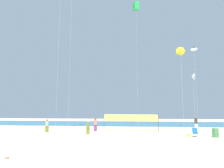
# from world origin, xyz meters

# --- Properties ---
(ground_plane) EXTENTS (120.00, 120.00, 0.00)m
(ground_plane) POSITION_xyz_m (0.00, 0.00, 0.00)
(ground_plane) COLOR beige
(ocean_band) EXTENTS (120.00, 20.00, 0.01)m
(ocean_band) POSITION_xyz_m (0.00, 29.82, 0.00)
(ocean_band) COLOR teal
(ocean_band) RESTS_ON ground
(toddler_figure) EXTENTS (0.20, 0.20, 0.86)m
(toddler_figure) POSITION_xyz_m (-2.03, -9.04, 0.46)
(toddler_figure) COLOR gold
(toddler_figure) RESTS_ON ground
(beachgoer_coral_shirt) EXTENTS (0.41, 0.41, 1.77)m
(beachgoer_coral_shirt) POSITION_xyz_m (-2.92, 10.51, 0.95)
(beachgoer_coral_shirt) COLOR #7A3872
(beachgoer_coral_shirt) RESTS_ON ground
(beachgoer_sage_shirt) EXTENTS (0.38, 0.38, 1.64)m
(beachgoer_sage_shirt) POSITION_xyz_m (-8.72, 8.52, 0.88)
(beachgoer_sage_shirt) COLOR olive
(beachgoer_sage_shirt) RESTS_ON ground
(beachgoer_charcoal_shirt) EXTENTS (0.42, 0.42, 1.85)m
(beachgoer_charcoal_shirt) POSITION_xyz_m (10.91, 14.94, 0.99)
(beachgoer_charcoal_shirt) COLOR white
(beachgoer_charcoal_shirt) RESTS_ON ground
(beachgoer_olive_shirt) EXTENTS (0.35, 0.35, 1.54)m
(beachgoer_olive_shirt) POSITION_xyz_m (-2.94, 6.75, 0.82)
(beachgoer_olive_shirt) COLOR olive
(beachgoer_olive_shirt) RESTS_ON ground
(folding_beach_chair) EXTENTS (0.52, 0.65, 0.89)m
(folding_beach_chair) POSITION_xyz_m (8.59, 6.10, 0.47)
(folding_beach_chair) COLOR #1959B2
(folding_beach_chair) RESTS_ON ground
(trash_barrel) EXTENTS (0.60, 0.60, 0.89)m
(trash_barrel) POSITION_xyz_m (10.46, 5.79, 0.45)
(trash_barrel) COLOR #3F7F4C
(trash_barrel) RESTS_ON ground
(volleyball_net) EXTENTS (7.53, 1.56, 2.40)m
(volleyball_net) POSITION_xyz_m (1.57, 11.93, 1.63)
(volleyball_net) COLOR #4C4C51
(volleyball_net) RESTS_ON ground
(beach_handbag) EXTENTS (0.31, 0.15, 0.24)m
(beach_handbag) POSITION_xyz_m (7.94, 6.21, 0.12)
(beach_handbag) COLOR gold
(beach_handbag) RESTS_ON ground
(kite_green_box) EXTENTS (1.17, 1.17, 22.54)m
(kite_green_box) POSITION_xyz_m (2.55, 19.36, 21.79)
(kite_green_box) COLOR silver
(kite_green_box) RESTS_ON ground
(kite_yellow_delta) EXTENTS (1.03, 0.44, 10.10)m
(kite_yellow_delta) POSITION_xyz_m (7.77, 7.58, 9.58)
(kite_yellow_delta) COLOR silver
(kite_yellow_delta) RESTS_ON ground
(kite_white_inflatable) EXTENTS (1.66, 1.37, 13.04)m
(kite_white_inflatable) POSITION_xyz_m (11.84, 17.40, 12.58)
(kite_white_inflatable) COLOR silver
(kite_white_inflatable) RESTS_ON ground
(kite_white_delta) EXTENTS (0.41, 1.06, 8.15)m
(kite_white_delta) POSITION_xyz_m (10.67, 14.36, 7.62)
(kite_white_delta) COLOR silver
(kite_white_delta) RESTS_ON ground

